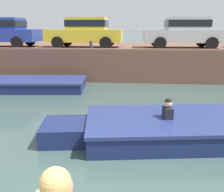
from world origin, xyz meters
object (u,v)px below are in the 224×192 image
Objects in this scene: car_centre_silver at (184,31)px; car_left_inner_yellow at (86,31)px; boat_moored_west_navy at (18,84)px; motorboat_passing at (189,127)px; mooring_bollard_mid at (91,45)px; car_leftmost_blue at (1,31)px.

car_left_inner_yellow is at bearing -179.97° from car_centre_silver.
boat_moored_west_navy is 8.52m from car_centre_silver.
motorboat_passing is 8.92m from car_left_inner_yellow.
car_centre_silver is at bearing 17.06° from mooring_bollard_mid.
car_centre_silver is (7.54, 3.31, 2.18)m from boat_moored_west_navy.
car_leftmost_blue is (-2.28, 3.31, 2.18)m from boat_moored_west_navy.
car_leftmost_blue reaches higher than boat_moored_west_navy.
motorboat_passing is at bearing -62.99° from car_left_inner_yellow.
boat_moored_west_navy is at bearing -55.46° from car_leftmost_blue.
car_leftmost_blue is at bearing 180.00° from car_centre_silver.
boat_moored_west_navy is 1.57× the size of car_centre_silver.
motorboat_passing is at bearing -34.72° from boat_moored_west_navy.
car_leftmost_blue is at bearing 124.54° from boat_moored_west_navy.
boat_moored_west_navy is at bearing -156.28° from car_centre_silver.
mooring_bollard_mid is (-4.63, -1.42, -0.61)m from car_centre_silver.
mooring_bollard_mid is at bearing 118.59° from motorboat_passing.
car_left_inner_yellow is at bearing 109.41° from mooring_bollard_mid.
car_centre_silver is 4.88m from mooring_bollard_mid.
car_left_inner_yellow is at bearing -0.03° from car_leftmost_blue.
mooring_bollard_mid is (2.92, 1.89, 1.58)m from boat_moored_west_navy.
mooring_bollard_mid is (5.20, -1.42, -0.61)m from car_leftmost_blue.
car_leftmost_blue is at bearing 179.97° from car_left_inner_yellow.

